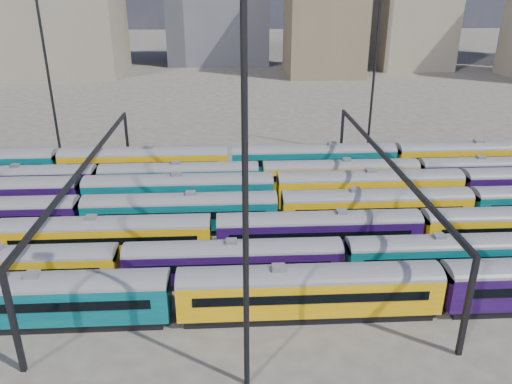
{
  "coord_description": "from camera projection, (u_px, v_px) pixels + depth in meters",
  "views": [
    {
      "loc": [
        -5.77,
        -47.21,
        24.16
      ],
      "look_at": [
        -3.05,
        3.17,
        3.0
      ],
      "focal_mm": 35.0,
      "sensor_mm": 36.0,
      "label": 1
    }
  ],
  "objects": [
    {
      "name": "ground",
      "position": [
        286.0,
        229.0,
        53.11
      ],
      "size": [
        500.0,
        500.0,
        0.0
      ],
      "primitive_type": "plane",
      "color": "#46423B",
      "rests_on": "ground"
    },
    {
      "name": "rake_0",
      "position": [
        441.0,
        282.0,
        38.78
      ],
      "size": [
        123.96,
        3.02,
        5.09
      ],
      "color": "black",
      "rests_on": "ground"
    },
    {
      "name": "rake_1",
      "position": [
        233.0,
        258.0,
        42.66
      ],
      "size": [
        133.28,
        2.79,
        4.68
      ],
      "color": "black",
      "rests_on": "ground"
    },
    {
      "name": "rake_2",
      "position": [
        421.0,
        225.0,
        48.13
      ],
      "size": [
        119.38,
        2.91,
        4.9
      ],
      "color": "black",
      "rests_on": "ground"
    },
    {
      "name": "rake_3",
      "position": [
        376.0,
        204.0,
        52.56
      ],
      "size": [
        142.64,
        2.98,
        5.02
      ],
      "color": "black",
      "rests_on": "ground"
    },
    {
      "name": "rake_4",
      "position": [
        369.0,
        185.0,
        57.13
      ],
      "size": [
        107.48,
        3.15,
        5.31
      ],
      "color": "black",
      "rests_on": "ground"
    },
    {
      "name": "rake_5",
      "position": [
        340.0,
        172.0,
        61.72
      ],
      "size": [
        137.69,
        2.88,
        4.84
      ],
      "color": "black",
      "rests_on": "ground"
    },
    {
      "name": "rake_6",
      "position": [
        313.0,
        157.0,
        66.07
      ],
      "size": [
        110.12,
        3.22,
        5.44
      ],
      "color": "black",
      "rests_on": "ground"
    },
    {
      "name": "gantry_1",
      "position": [
        87.0,
        173.0,
        49.49
      ],
      "size": [
        0.35,
        40.35,
        8.03
      ],
      "color": "black",
      "rests_on": "ground"
    },
    {
      "name": "gantry_2",
      "position": [
        385.0,
        167.0,
        50.98
      ],
      "size": [
        0.35,
        40.35,
        8.03
      ],
      "color": "black",
      "rests_on": "ground"
    },
    {
      "name": "mast_1",
      "position": [
        47.0,
        66.0,
        66.47
      ],
      "size": [
        1.4,
        0.5,
        25.6
      ],
      "color": "black",
      "rests_on": "ground"
    },
    {
      "name": "mast_2",
      "position": [
        245.0,
        186.0,
        27.2
      ],
      "size": [
        1.4,
        0.5,
        25.6
      ],
      "color": "black",
      "rests_on": "ground"
    },
    {
      "name": "mast_3",
      "position": [
        375.0,
        61.0,
        70.55
      ],
      "size": [
        1.4,
        0.5,
        25.6
      ],
      "color": "black",
      "rests_on": "ground"
    }
  ]
}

